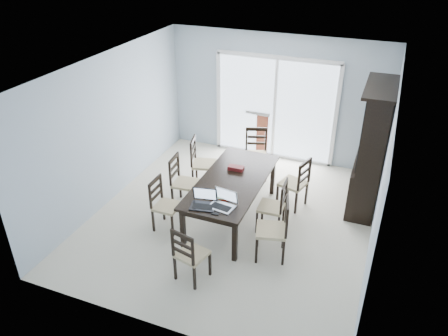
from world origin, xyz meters
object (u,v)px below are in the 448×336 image
at_px(chair_left_near, 162,199).
at_px(game_box, 236,168).
at_px(chair_end_near, 188,250).
at_px(chair_right_mid, 277,201).
at_px(chair_end_far, 256,147).
at_px(laptop_silver, 221,204).
at_px(chair_right_near, 278,223).
at_px(china_hutch, 372,151).
at_px(chair_left_far, 199,157).
at_px(chair_right_far, 298,179).
at_px(hot_tub, 245,115).
at_px(cell_phone, 215,214).
at_px(dining_table, 232,184).
at_px(chair_left_mid, 180,176).
at_px(laptop_dark, 203,203).

relative_size(chair_left_near, game_box, 3.90).
bearing_deg(chair_end_near, chair_right_mid, 76.70).
xyz_separation_m(chair_end_far, laptop_silver, (0.23, -2.39, 0.22)).
relative_size(chair_right_near, chair_end_far, 1.02).
relative_size(chair_right_mid, game_box, 3.99).
distance_m(china_hutch, chair_end_far, 2.20).
distance_m(chair_left_far, chair_end_near, 2.61).
height_order(chair_right_far, hot_tub, chair_right_far).
relative_size(chair_right_near, laptop_silver, 2.84).
bearing_deg(game_box, cell_phone, -82.71).
bearing_deg(chair_end_near, chair_left_far, 124.74).
height_order(chair_right_near, chair_right_mid, chair_right_near).
distance_m(dining_table, chair_right_mid, 0.79).
xyz_separation_m(chair_left_far, hot_tub, (0.02, 2.54, -0.11)).
relative_size(china_hutch, chair_end_near, 2.16).
height_order(chair_end_near, hot_tub, chair_end_near).
bearing_deg(chair_end_far, cell_phone, 75.30).
distance_m(dining_table, game_box, 0.36).
height_order(chair_left_mid, chair_end_near, chair_left_mid).
relative_size(china_hutch, game_box, 8.35).
bearing_deg(chair_end_far, chair_left_near, 49.41).
distance_m(chair_end_far, cell_phone, 2.59).
bearing_deg(dining_table, chair_left_near, -145.97).
height_order(chair_right_far, laptop_dark, chair_right_far).
xyz_separation_m(chair_left_far, game_box, (0.90, -0.46, 0.19)).
height_order(chair_right_near, chair_end_near, chair_right_near).
xyz_separation_m(chair_right_mid, hot_tub, (-1.72, 3.39, -0.08)).
relative_size(dining_table, chair_left_near, 2.14).
bearing_deg(laptop_silver, chair_right_mid, 57.60).
xyz_separation_m(chair_left_far, laptop_dark, (0.83, -1.69, 0.22)).
xyz_separation_m(chair_left_near, chair_left_mid, (-0.03, 0.72, 0.02)).
distance_m(chair_left_near, chair_end_near, 1.36).
distance_m(chair_left_near, laptop_dark, 0.91).
distance_m(chair_right_near, game_box, 1.45).
distance_m(chair_left_far, chair_end_far, 1.16).
bearing_deg(game_box, chair_left_mid, -164.49).
distance_m(dining_table, laptop_silver, 0.83).
relative_size(chair_right_near, chair_right_mid, 1.09).
xyz_separation_m(chair_right_near, laptop_silver, (-0.83, -0.14, 0.21)).
bearing_deg(laptop_silver, chair_left_mid, 150.23).
xyz_separation_m(dining_table, game_box, (-0.06, 0.33, 0.11)).
height_order(china_hutch, chair_left_far, china_hutch).
xyz_separation_m(chair_end_far, game_box, (0.04, -1.24, 0.19)).
distance_m(chair_right_mid, chair_end_far, 1.86).
bearing_deg(chair_end_near, chair_right_far, 81.53).
bearing_deg(china_hutch, cell_phone, -130.34).
bearing_deg(hot_tub, laptop_silver, -75.44).
xyz_separation_m(dining_table, chair_right_mid, (0.78, -0.06, -0.12)).
bearing_deg(game_box, laptop_silver, -80.42).
bearing_deg(cell_phone, china_hutch, 41.23).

